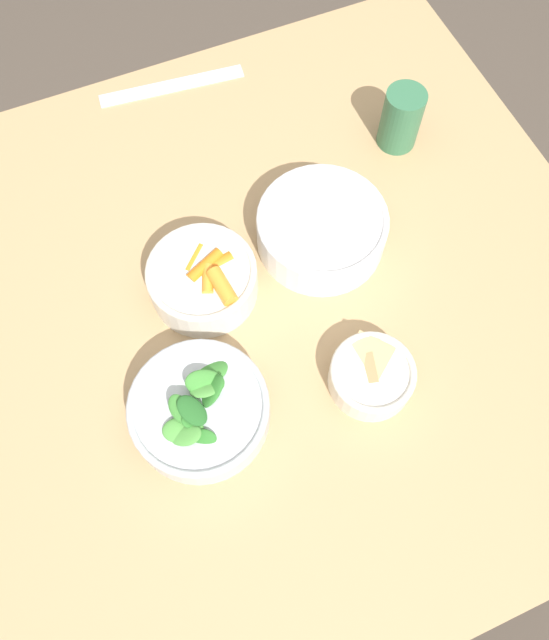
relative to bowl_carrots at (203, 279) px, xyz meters
name	(u,v)px	position (x,y,z in m)	size (l,w,h in m)	color
ground_plane	(280,423)	(0.11, -0.05, -0.79)	(10.00, 10.00, 0.00)	#4C4238
dining_table	(282,324)	(0.11, -0.05, -0.15)	(1.00, 1.03, 0.75)	tan
bowl_carrots	(203,279)	(0.00, 0.00, 0.00)	(0.16, 0.16, 0.08)	silver
bowl_greens	(200,409)	(-0.07, -0.18, 0.00)	(0.19, 0.19, 0.08)	silver
bowl_beans_hotdog	(322,230)	(0.20, 0.01, 0.00)	(0.20, 0.20, 0.07)	white
bowl_cookies	(372,375)	(0.16, -0.23, -0.01)	(0.12, 0.12, 0.05)	silver
ruler	(172,86)	(0.09, 0.40, -0.03)	(0.26, 0.06, 0.00)	#EFB7C6
cup	(401,119)	(0.40, 0.14, 0.02)	(0.07, 0.07, 0.10)	#336B47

